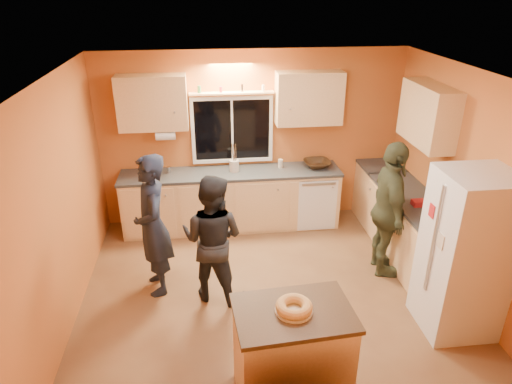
{
  "coord_description": "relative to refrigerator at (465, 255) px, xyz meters",
  "views": [
    {
      "loc": [
        -0.71,
        -4.48,
        3.46
      ],
      "look_at": [
        -0.13,
        0.4,
        1.16
      ],
      "focal_mm": 32.0,
      "sensor_mm": 36.0,
      "label": 1
    }
  ],
  "objects": [
    {
      "name": "ground",
      "position": [
        -1.89,
        0.8,
        -0.9
      ],
      "size": [
        4.5,
        4.5,
        0.0
      ],
      "primitive_type": "plane",
      "color": "brown",
      "rests_on": "ground"
    },
    {
      "name": "room_shell",
      "position": [
        -1.77,
        1.21,
        0.72
      ],
      "size": [
        4.54,
        4.04,
        2.61
      ],
      "color": "#B0652D",
      "rests_on": "ground"
    },
    {
      "name": "back_counter",
      "position": [
        -1.88,
        2.5,
        -0.45
      ],
      "size": [
        4.23,
        0.62,
        0.9
      ],
      "color": "tan",
      "rests_on": "ground"
    },
    {
      "name": "right_counter",
      "position": [
        0.06,
        1.3,
        -0.45
      ],
      "size": [
        0.62,
        1.84,
        0.9
      ],
      "color": "tan",
      "rests_on": "ground"
    },
    {
      "name": "refrigerator",
      "position": [
        0.0,
        0.0,
        0.0
      ],
      "size": [
        0.72,
        0.7,
        1.8
      ],
      "primitive_type": "cube",
      "color": "silver",
      "rests_on": "ground"
    },
    {
      "name": "island",
      "position": [
        -1.94,
        -0.73,
        -0.41
      ],
      "size": [
        1.04,
        0.74,
        0.96
      ],
      "rotation": [
        0.0,
        0.0,
        0.07
      ],
      "color": "tan",
      "rests_on": "ground"
    },
    {
      "name": "bundt_pastry",
      "position": [
        -1.94,
        -0.73,
        0.11
      ],
      "size": [
        0.31,
        0.31,
        0.09
      ],
      "primitive_type": "torus",
      "color": "tan",
      "rests_on": "island"
    },
    {
      "name": "person_left",
      "position": [
        -3.25,
        1.05,
        -0.03
      ],
      "size": [
        0.54,
        0.71,
        1.74
      ],
      "primitive_type": "imported",
      "rotation": [
        0.0,
        0.0,
        -1.36
      ],
      "color": "black",
      "rests_on": "ground"
    },
    {
      "name": "person_center",
      "position": [
        -2.57,
        0.82,
        -0.12
      ],
      "size": [
        0.93,
        0.85,
        1.56
      ],
      "primitive_type": "imported",
      "rotation": [
        0.0,
        0.0,
        2.72
      ],
      "color": "black",
      "rests_on": "ground"
    },
    {
      "name": "person_right",
      "position": [
        -0.39,
        1.07,
        -0.02
      ],
      "size": [
        0.57,
        1.08,
        1.76
      ],
      "primitive_type": "imported",
      "rotation": [
        0.0,
        0.0,
        1.43
      ],
      "color": "#383D26",
      "rests_on": "ground"
    },
    {
      "name": "mixing_bowl",
      "position": [
        -0.94,
        2.55,
        0.05
      ],
      "size": [
        0.42,
        0.42,
        0.1
      ],
      "primitive_type": "imported",
      "rotation": [
        0.0,
        0.0,
        0.05
      ],
      "color": "#312010",
      "rests_on": "back_counter"
    },
    {
      "name": "utensil_crock",
      "position": [
        -2.19,
        2.52,
        0.09
      ],
      "size": [
        0.14,
        0.14,
        0.17
      ],
      "primitive_type": "cylinder",
      "color": "beige",
      "rests_on": "back_counter"
    },
    {
      "name": "potted_plant",
      "position": [
        -0.02,
        0.53,
        0.15
      ],
      "size": [
        0.34,
        0.32,
        0.3
      ],
      "primitive_type": "imported",
      "rotation": [
        0.0,
        0.0,
        0.4
      ],
      "color": "gray",
      "rests_on": "right_counter"
    },
    {
      "name": "red_box",
      "position": [
        0.01,
        1.13,
        0.04
      ],
      "size": [
        0.16,
        0.12,
        0.07
      ],
      "primitive_type": "cube",
      "rotation": [
        0.0,
        0.0,
        0.0
      ],
      "color": "#AC1A1D",
      "rests_on": "right_counter"
    }
  ]
}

